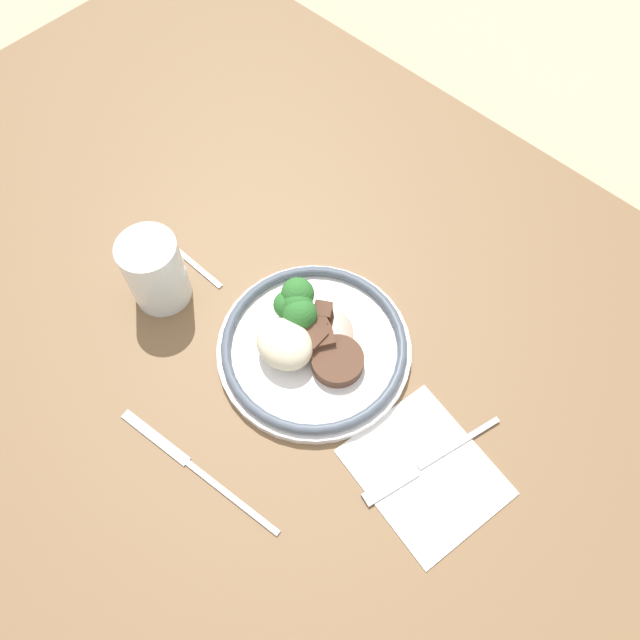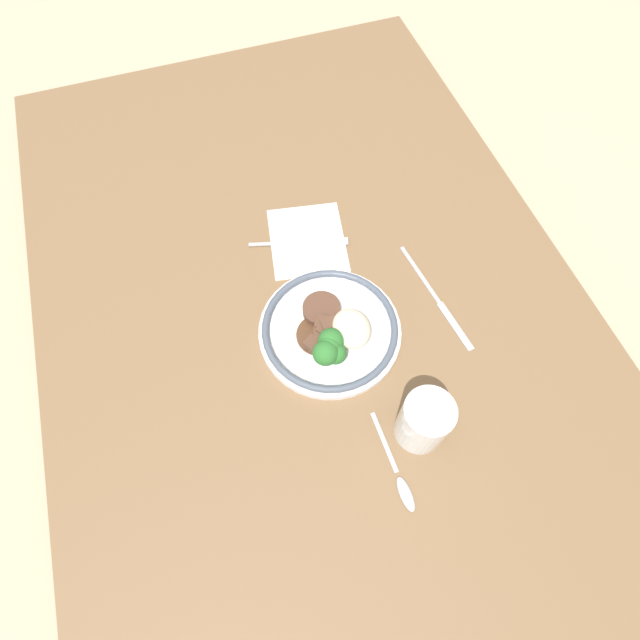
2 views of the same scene
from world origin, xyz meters
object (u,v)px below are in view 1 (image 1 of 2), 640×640
at_px(plate, 310,341).
at_px(spoon, 167,241).
at_px(fork, 420,467).
at_px(knife, 192,466).
at_px(juice_glass, 156,274).

xyz_separation_m(plate, spoon, (0.26, 0.02, -0.02)).
height_order(fork, knife, fork).
relative_size(plate, spoon, 1.55).
xyz_separation_m(juice_glass, spoon, (0.06, -0.06, -0.04)).
distance_m(fork, knife, 0.26).
bearing_deg(fork, spoon, -74.64).
height_order(fork, spoon, same).
relative_size(fork, spoon, 1.17).
relative_size(juice_glass, spoon, 0.67).
distance_m(plate, fork, 0.20).
bearing_deg(spoon, fork, 178.63).
height_order(plate, juice_glass, juice_glass).
xyz_separation_m(fork, knife, (0.19, 0.18, -0.00)).
relative_size(plate, juice_glass, 2.32).
height_order(plate, fork, plate).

